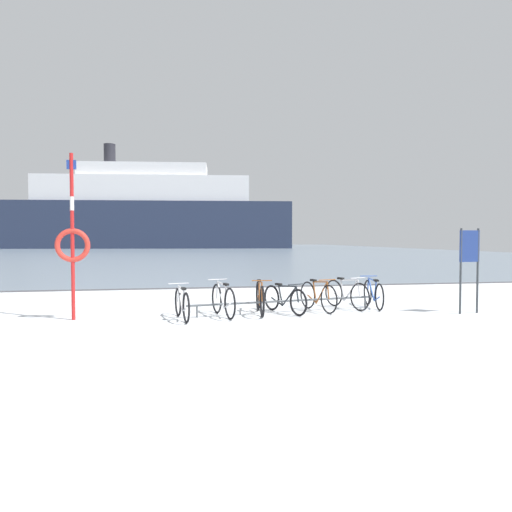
{
  "coord_description": "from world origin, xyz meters",
  "views": [
    {
      "loc": [
        -1.85,
        -7.16,
        1.8
      ],
      "look_at": [
        0.77,
        7.28,
        1.25
      ],
      "focal_mm": 33.43,
      "sensor_mm": 36.0,
      "label": 1
    }
  ],
  "objects_px": {
    "ferry_ship": "(150,213)",
    "bicycle_3": "(285,299)",
    "bicycle_0": "(182,304)",
    "bicycle_5": "(346,294)",
    "bicycle_4": "(318,296)",
    "bicycle_1": "(223,300)",
    "bicycle_2": "(260,298)",
    "info_sign": "(469,256)",
    "rescue_post": "(72,241)",
    "bicycle_6": "(373,294)"
  },
  "relations": [
    {
      "from": "ferry_ship",
      "to": "bicycle_3",
      "type": "bearing_deg",
      "value": -85.41
    },
    {
      "from": "bicycle_0",
      "to": "bicycle_5",
      "type": "xyz_separation_m",
      "value": [
        4.18,
        0.92,
        0.02
      ]
    },
    {
      "from": "bicycle_3",
      "to": "bicycle_4",
      "type": "relative_size",
      "value": 0.99
    },
    {
      "from": "bicycle_1",
      "to": "bicycle_5",
      "type": "distance_m",
      "value": 3.3
    },
    {
      "from": "bicycle_1",
      "to": "bicycle_5",
      "type": "relative_size",
      "value": 1.02
    },
    {
      "from": "bicycle_2",
      "to": "bicycle_4",
      "type": "xyz_separation_m",
      "value": [
        1.48,
        0.16,
        -0.01
      ]
    },
    {
      "from": "info_sign",
      "to": "bicycle_0",
      "type": "bearing_deg",
      "value": 176.98
    },
    {
      "from": "bicycle_5",
      "to": "ferry_ship",
      "type": "bearing_deg",
      "value": 95.89
    },
    {
      "from": "bicycle_0",
      "to": "bicycle_4",
      "type": "height_order",
      "value": "bicycle_4"
    },
    {
      "from": "bicycle_3",
      "to": "rescue_post",
      "type": "xyz_separation_m",
      "value": [
        -4.8,
        -0.09,
        1.4
      ]
    },
    {
      "from": "bicycle_0",
      "to": "bicycle_2",
      "type": "relative_size",
      "value": 0.9
    },
    {
      "from": "info_sign",
      "to": "bicycle_3",
      "type": "bearing_deg",
      "value": 169.05
    },
    {
      "from": "bicycle_6",
      "to": "bicycle_5",
      "type": "bearing_deg",
      "value": -177.95
    },
    {
      "from": "bicycle_3",
      "to": "bicycle_4",
      "type": "distance_m",
      "value": 0.9
    },
    {
      "from": "bicycle_3",
      "to": "rescue_post",
      "type": "height_order",
      "value": "rescue_post"
    },
    {
      "from": "bicycle_4",
      "to": "rescue_post",
      "type": "distance_m",
      "value": 5.85
    },
    {
      "from": "bicycle_2",
      "to": "info_sign",
      "type": "bearing_deg",
      "value": -9.67
    },
    {
      "from": "bicycle_2",
      "to": "rescue_post",
      "type": "bearing_deg",
      "value": -178.77
    },
    {
      "from": "bicycle_0",
      "to": "info_sign",
      "type": "distance_m",
      "value": 6.84
    },
    {
      "from": "bicycle_0",
      "to": "ferry_ship",
      "type": "relative_size",
      "value": 0.03
    },
    {
      "from": "bicycle_1",
      "to": "bicycle_0",
      "type": "bearing_deg",
      "value": -163.39
    },
    {
      "from": "bicycle_4",
      "to": "ferry_ship",
      "type": "bearing_deg",
      "value": 95.25
    },
    {
      "from": "bicycle_4",
      "to": "bicycle_3",
      "type": "bearing_deg",
      "value": -169.8
    },
    {
      "from": "bicycle_2",
      "to": "rescue_post",
      "type": "distance_m",
      "value": 4.41
    },
    {
      "from": "bicycle_3",
      "to": "bicycle_5",
      "type": "distance_m",
      "value": 1.79
    },
    {
      "from": "bicycle_0",
      "to": "bicycle_2",
      "type": "xyz_separation_m",
      "value": [
        1.85,
        0.48,
        0.03
      ]
    },
    {
      "from": "bicycle_1",
      "to": "rescue_post",
      "type": "bearing_deg",
      "value": 178.11
    },
    {
      "from": "rescue_post",
      "to": "bicycle_1",
      "type": "bearing_deg",
      "value": -1.89
    },
    {
      "from": "bicycle_6",
      "to": "bicycle_1",
      "type": "bearing_deg",
      "value": -170.48
    },
    {
      "from": "bicycle_0",
      "to": "rescue_post",
      "type": "height_order",
      "value": "rescue_post"
    },
    {
      "from": "bicycle_4",
      "to": "ferry_ship",
      "type": "xyz_separation_m",
      "value": [
        -7.1,
        77.3,
        5.88
      ]
    },
    {
      "from": "bicycle_3",
      "to": "bicycle_2",
      "type": "bearing_deg",
      "value": 179.76
    },
    {
      "from": "bicycle_6",
      "to": "info_sign",
      "type": "distance_m",
      "value": 2.48
    },
    {
      "from": "bicycle_1",
      "to": "rescue_post",
      "type": "distance_m",
      "value": 3.56
    },
    {
      "from": "bicycle_2",
      "to": "bicycle_4",
      "type": "distance_m",
      "value": 1.49
    },
    {
      "from": "bicycle_2",
      "to": "bicycle_6",
      "type": "xyz_separation_m",
      "value": [
        3.07,
        0.47,
        -0.02
      ]
    },
    {
      "from": "bicycle_5",
      "to": "ferry_ship",
      "type": "xyz_separation_m",
      "value": [
        -7.95,
        77.02,
        5.87
      ]
    },
    {
      "from": "bicycle_0",
      "to": "ferry_ship",
      "type": "xyz_separation_m",
      "value": [
        -3.77,
        77.94,
        5.9
      ]
    },
    {
      "from": "ferry_ship",
      "to": "bicycle_6",
      "type": "bearing_deg",
      "value": -83.56
    },
    {
      "from": "bicycle_1",
      "to": "bicycle_4",
      "type": "height_order",
      "value": "bicycle_1"
    },
    {
      "from": "bicycle_4",
      "to": "ferry_ship",
      "type": "relative_size",
      "value": 0.03
    },
    {
      "from": "rescue_post",
      "to": "ferry_ship",
      "type": "height_order",
      "value": "ferry_ship"
    },
    {
      "from": "bicycle_0",
      "to": "info_sign",
      "type": "relative_size",
      "value": 0.79
    },
    {
      "from": "bicycle_3",
      "to": "rescue_post",
      "type": "relative_size",
      "value": 0.43
    },
    {
      "from": "info_sign",
      "to": "ferry_ship",
      "type": "xyz_separation_m",
      "value": [
        -10.53,
        78.29,
        4.87
      ]
    },
    {
      "from": "bicycle_0",
      "to": "bicycle_5",
      "type": "relative_size",
      "value": 0.99
    },
    {
      "from": "rescue_post",
      "to": "ferry_ship",
      "type": "bearing_deg",
      "value": 91.05
    },
    {
      "from": "bicycle_2",
      "to": "bicycle_4",
      "type": "height_order",
      "value": "bicycle_2"
    },
    {
      "from": "bicycle_0",
      "to": "rescue_post",
      "type": "distance_m",
      "value": 2.75
    },
    {
      "from": "bicycle_2",
      "to": "info_sign",
      "type": "relative_size",
      "value": 0.87
    }
  ]
}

